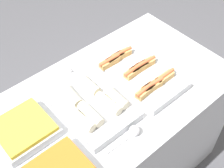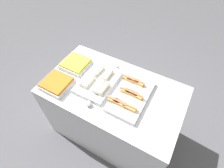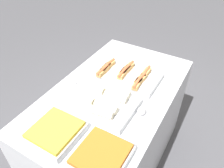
{
  "view_description": "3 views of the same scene",
  "coord_description": "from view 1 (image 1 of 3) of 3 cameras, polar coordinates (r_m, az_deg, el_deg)",
  "views": [
    {
      "loc": [
        -0.78,
        -0.88,
        2.27
      ],
      "look_at": [
        -0.01,
        0.0,
        1.01
      ],
      "focal_mm": 50.0,
      "sensor_mm": 36.0,
      "label": 1
    },
    {
      "loc": [
        0.52,
        -0.95,
        2.33
      ],
      "look_at": [
        -0.01,
        0.0,
        1.01
      ],
      "focal_mm": 28.0,
      "sensor_mm": 36.0,
      "label": 2
    },
    {
      "loc": [
        -1.07,
        -0.62,
        2.0
      ],
      "look_at": [
        -0.01,
        0.0,
        1.01
      ],
      "focal_mm": 35.0,
      "sensor_mm": 36.0,
      "label": 3
    }
  ],
  "objects": [
    {
      "name": "serving_spoon_far",
      "position": [
        1.88,
        -8.13,
        2.02
      ],
      "size": [
        0.2,
        0.06,
        0.06
      ],
      "color": "silver",
      "rests_on": "counter"
    },
    {
      "name": "tray_hotdogs",
      "position": [
        1.86,
        4.79,
        2.16
      ],
      "size": [
        0.33,
        0.54,
        0.1
      ],
      "color": "#B7BABF",
      "rests_on": "counter"
    },
    {
      "name": "tray_wraps",
      "position": [
        1.69,
        -3.9,
        -3.69
      ],
      "size": [
        0.33,
        0.49,
        0.1
      ],
      "color": "#B7BABF",
      "rests_on": "counter"
    },
    {
      "name": "tray_side_back",
      "position": [
        1.65,
        -15.85,
        -8.03
      ],
      "size": [
        0.29,
        0.28,
        0.07
      ],
      "color": "#B7BABF",
      "rests_on": "counter"
    },
    {
      "name": "counter",
      "position": [
        2.16,
        0.2,
        -9.69
      ],
      "size": [
        1.43,
        0.84,
        0.93
      ],
      "color": "#B7BABF",
      "rests_on": "ground_plane"
    },
    {
      "name": "serving_spoon_near",
      "position": [
        1.6,
        3.89,
        -8.68
      ],
      "size": [
        0.21,
        0.06,
        0.06
      ],
      "color": "silver",
      "rests_on": "counter"
    }
  ]
}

